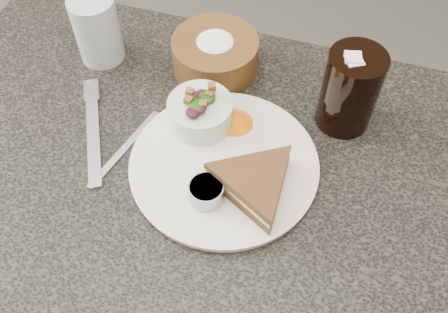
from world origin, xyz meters
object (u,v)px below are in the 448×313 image
sandwich (255,183)px  salad_bowl (200,109)px  dressing_ramekin (206,192)px  water_glass (97,29)px  cola_glass (351,88)px  dining_table (196,263)px  bread_basket (215,50)px  dinner_plate (224,165)px

sandwich → salad_bowl: bearing=167.6°
dressing_ramekin → water_glass: size_ratio=0.43×
cola_glass → dressing_ramekin: bearing=-126.7°
dining_table → sandwich: size_ratio=6.28×
cola_glass → water_glass: size_ratio=1.24×
sandwich → bread_basket: 0.28m
salad_bowl → water_glass: 0.26m
bread_basket → dinner_plate: bearing=-68.5°
dining_table → dressing_ramekin: size_ratio=18.75×
dressing_ramekin → water_glass: (-0.29, 0.25, 0.03)m
dinner_plate → cola_glass: (0.16, 0.16, 0.07)m
salad_bowl → dinner_plate: bearing=-48.1°
salad_bowl → dressing_ramekin: bearing=-67.7°
dining_table → bread_basket: bread_basket is taller
dinner_plate → bread_basket: (-0.08, 0.21, 0.04)m
sandwich → cola_glass: size_ratio=1.02×
cola_glass → water_glass: 0.46m
salad_bowl → bread_basket: size_ratio=0.69×
dinner_plate → salad_bowl: bearing=131.9°
dining_table → cola_glass: (0.22, 0.18, 0.45)m
sandwich → bread_basket: bread_basket is taller
dressing_ramekin → water_glass: 0.38m
water_glass → salad_bowl: bearing=-25.0°
dining_table → salad_bowl: salad_bowl is taller
dining_table → water_glass: (-0.24, 0.20, 0.44)m
bread_basket → cola_glass: cola_glass is taller
cola_glass → water_glass: bearing=177.2°
sandwich → water_glass: bearing=177.3°
dressing_ramekin → salad_bowl: bearing=112.3°
dinner_plate → cola_glass: 0.24m
bread_basket → water_glass: size_ratio=1.25×
dinner_plate → water_glass: (-0.30, 0.18, 0.06)m
sandwich → cola_glass: (0.10, 0.19, 0.04)m
bread_basket → salad_bowl: bearing=-82.0°
salad_bowl → cola_glass: 0.24m
dining_table → salad_bowl: (-0.00, 0.09, 0.42)m
bread_basket → dressing_ramekin: bearing=-74.6°
salad_bowl → dressing_ramekin: size_ratio=2.02×
dining_table → dinner_plate: dinner_plate is taller
sandwich → bread_basket: bearing=148.4°
bread_basket → cola_glass: 0.25m
sandwich → bread_basket: (-0.14, 0.25, 0.01)m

